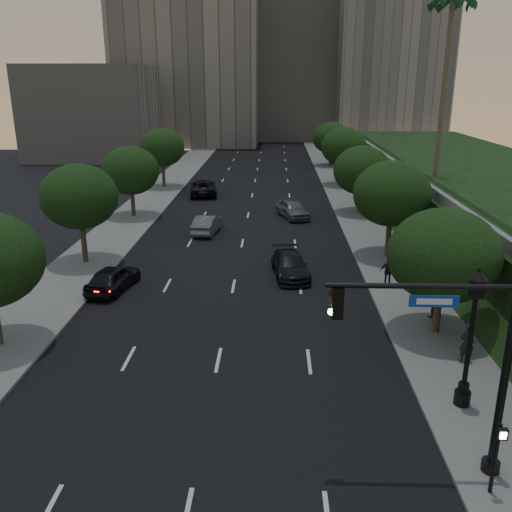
{
  "coord_description": "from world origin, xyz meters",
  "views": [
    {
      "loc": [
        2.4,
        -16.23,
        11.79
      ],
      "look_at": [
        1.53,
        8.92,
        3.6
      ],
      "focal_mm": 38.0,
      "sensor_mm": 36.0,
      "label": 1
    }
  ],
  "objects_px": {
    "pedestrian_a": "(467,343)",
    "pedestrian_b": "(434,302)",
    "traffic_signal_mast": "(468,370)",
    "street_lamp": "(469,345)",
    "sedan_far_right": "(293,209)",
    "sedan_near_right": "(290,265)",
    "sedan_far_left": "(203,187)",
    "sedan_near_left": "(113,278)",
    "pedestrian_c": "(388,271)",
    "sedan_mid_left": "(207,224)"
  },
  "relations": [
    {
      "from": "sedan_far_right",
      "to": "pedestrian_c",
      "type": "bearing_deg",
      "value": -92.19
    },
    {
      "from": "sedan_far_left",
      "to": "sedan_near_right",
      "type": "xyz_separation_m",
      "value": [
        8.73,
        -25.12,
        -0.1
      ]
    },
    {
      "from": "sedan_near_right",
      "to": "pedestrian_c",
      "type": "bearing_deg",
      "value": -23.66
    },
    {
      "from": "sedan_near_left",
      "to": "sedan_far_right",
      "type": "distance_m",
      "value": 21.15
    },
    {
      "from": "sedan_far_left",
      "to": "sedan_far_right",
      "type": "distance_m",
      "value": 13.53
    },
    {
      "from": "sedan_near_right",
      "to": "pedestrian_a",
      "type": "bearing_deg",
      "value": -63.55
    },
    {
      "from": "sedan_far_left",
      "to": "pedestrian_a",
      "type": "xyz_separation_m",
      "value": [
        16.02,
        -36.05,
        0.23
      ]
    },
    {
      "from": "sedan_near_left",
      "to": "street_lamp",
      "type": "bearing_deg",
      "value": 156.43
    },
    {
      "from": "pedestrian_b",
      "to": "sedan_near_right",
      "type": "bearing_deg",
      "value": -34.37
    },
    {
      "from": "pedestrian_a",
      "to": "sedan_near_right",
      "type": "bearing_deg",
      "value": -59.6
    },
    {
      "from": "sedan_far_left",
      "to": "sedan_far_right",
      "type": "bearing_deg",
      "value": 124.86
    },
    {
      "from": "traffic_signal_mast",
      "to": "street_lamp",
      "type": "bearing_deg",
      "value": 69.17
    },
    {
      "from": "sedan_mid_left",
      "to": "sedan_far_right",
      "type": "height_order",
      "value": "sedan_far_right"
    },
    {
      "from": "traffic_signal_mast",
      "to": "pedestrian_a",
      "type": "xyz_separation_m",
      "value": [
        2.58,
        6.95,
        -2.62
      ]
    },
    {
      "from": "sedan_far_left",
      "to": "sedan_far_right",
      "type": "xyz_separation_m",
      "value": [
        9.32,
        -9.82,
        -0.01
      ]
    },
    {
      "from": "traffic_signal_mast",
      "to": "sedan_mid_left",
      "type": "bearing_deg",
      "value": 111.8
    },
    {
      "from": "sedan_near_right",
      "to": "pedestrian_a",
      "type": "height_order",
      "value": "pedestrian_a"
    },
    {
      "from": "sedan_mid_left",
      "to": "sedan_far_right",
      "type": "bearing_deg",
      "value": -135.07
    },
    {
      "from": "sedan_near_left",
      "to": "sedan_near_right",
      "type": "bearing_deg",
      "value": -154.14
    },
    {
      "from": "pedestrian_a",
      "to": "pedestrian_b",
      "type": "distance_m",
      "value": 4.65
    },
    {
      "from": "pedestrian_a",
      "to": "street_lamp",
      "type": "bearing_deg",
      "value": 66.78
    },
    {
      "from": "traffic_signal_mast",
      "to": "sedan_far_left",
      "type": "height_order",
      "value": "traffic_signal_mast"
    },
    {
      "from": "street_lamp",
      "to": "sedan_mid_left",
      "type": "relative_size",
      "value": 1.24
    },
    {
      "from": "sedan_near_right",
      "to": "traffic_signal_mast",
      "type": "bearing_deg",
      "value": -82.5
    },
    {
      "from": "traffic_signal_mast",
      "to": "sedan_far_left",
      "type": "xyz_separation_m",
      "value": [
        -13.44,
        43.0,
        -2.85
      ]
    },
    {
      "from": "traffic_signal_mast",
      "to": "sedan_near_left",
      "type": "height_order",
      "value": "traffic_signal_mast"
    },
    {
      "from": "pedestrian_a",
      "to": "sedan_far_left",
      "type": "bearing_deg",
      "value": -69.34
    },
    {
      "from": "traffic_signal_mast",
      "to": "sedan_near_left",
      "type": "bearing_deg",
      "value": 135.02
    },
    {
      "from": "traffic_signal_mast",
      "to": "pedestrian_a",
      "type": "height_order",
      "value": "traffic_signal_mast"
    },
    {
      "from": "sedan_near_left",
      "to": "sedan_far_left",
      "type": "relative_size",
      "value": 0.75
    },
    {
      "from": "sedan_far_right",
      "to": "pedestrian_a",
      "type": "height_order",
      "value": "pedestrian_a"
    },
    {
      "from": "street_lamp",
      "to": "sedan_far_right",
      "type": "height_order",
      "value": "street_lamp"
    },
    {
      "from": "sedan_mid_left",
      "to": "sedan_far_right",
      "type": "relative_size",
      "value": 0.95
    },
    {
      "from": "pedestrian_a",
      "to": "pedestrian_b",
      "type": "bearing_deg",
      "value": -92.13
    },
    {
      "from": "sedan_far_left",
      "to": "pedestrian_b",
      "type": "bearing_deg",
      "value": 108.23
    },
    {
      "from": "sedan_near_right",
      "to": "street_lamp",
      "type": "bearing_deg",
      "value": -74.01
    },
    {
      "from": "sedan_mid_left",
      "to": "pedestrian_a",
      "type": "relative_size",
      "value": 2.52
    },
    {
      "from": "sedan_far_left",
      "to": "street_lamp",
      "type": "bearing_deg",
      "value": 102.01
    },
    {
      "from": "traffic_signal_mast",
      "to": "sedan_far_left",
      "type": "bearing_deg",
      "value": 107.35
    },
    {
      "from": "sedan_near_left",
      "to": "pedestrian_c",
      "type": "bearing_deg",
      "value": -165.16
    },
    {
      "from": "sedan_near_left",
      "to": "sedan_far_right",
      "type": "bearing_deg",
      "value": -110.27
    },
    {
      "from": "sedan_far_right",
      "to": "pedestrian_c",
      "type": "xyz_separation_m",
      "value": [
        5.17,
        -17.0,
        0.19
      ]
    },
    {
      "from": "sedan_mid_left",
      "to": "pedestrian_a",
      "type": "bearing_deg",
      "value": 131.0
    },
    {
      "from": "sedan_near_right",
      "to": "pedestrian_b",
      "type": "xyz_separation_m",
      "value": [
        7.19,
        -6.28,
        0.29
      ]
    },
    {
      "from": "sedan_mid_left",
      "to": "pedestrian_c",
      "type": "height_order",
      "value": "pedestrian_c"
    },
    {
      "from": "street_lamp",
      "to": "pedestrian_a",
      "type": "xyz_separation_m",
      "value": [
        1.19,
        3.28,
        -1.58
      ]
    },
    {
      "from": "sedan_mid_left",
      "to": "pedestrian_b",
      "type": "xyz_separation_m",
      "value": [
        13.63,
        -16.26,
        0.26
      ]
    },
    {
      "from": "sedan_far_right",
      "to": "sedan_near_right",
      "type": "bearing_deg",
      "value": -111.31
    },
    {
      "from": "traffic_signal_mast",
      "to": "sedan_mid_left",
      "type": "xyz_separation_m",
      "value": [
        -11.14,
        27.85,
        -2.92
      ]
    },
    {
      "from": "sedan_far_right",
      "to": "street_lamp",
      "type": "bearing_deg",
      "value": -98.53
    }
  ]
}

